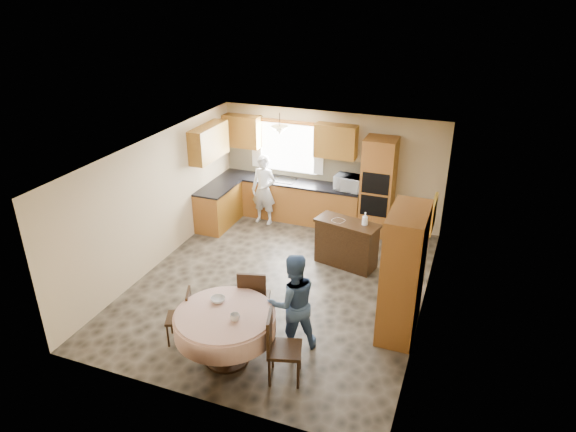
% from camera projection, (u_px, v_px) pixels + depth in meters
% --- Properties ---
extents(floor, '(5.00, 6.00, 0.01)m').
position_uv_depth(floor, '(281.00, 284.00, 9.35)').
color(floor, brown).
rests_on(floor, ground).
extents(ceiling, '(5.00, 6.00, 0.01)m').
position_uv_depth(ceiling, '(280.00, 153.00, 8.30)').
color(ceiling, white).
rests_on(ceiling, wall_back).
extents(wall_back, '(5.00, 0.02, 2.50)m').
position_uv_depth(wall_back, '(330.00, 167.00, 11.37)').
color(wall_back, tan).
rests_on(wall_back, floor).
extents(wall_front, '(5.00, 0.02, 2.50)m').
position_uv_depth(wall_front, '(190.00, 321.00, 6.29)').
color(wall_front, tan).
rests_on(wall_front, floor).
extents(wall_left, '(0.02, 6.00, 2.50)m').
position_uv_depth(wall_left, '(157.00, 202.00, 9.63)').
color(wall_left, tan).
rests_on(wall_left, floor).
extents(wall_right, '(0.02, 6.00, 2.50)m').
position_uv_depth(wall_right, '(429.00, 247.00, 8.02)').
color(wall_right, tan).
rests_on(wall_right, floor).
extents(window, '(1.40, 0.03, 1.10)m').
position_uv_depth(window, '(288.00, 148.00, 11.52)').
color(window, white).
rests_on(window, wall_back).
extents(curtain_left, '(0.22, 0.02, 1.15)m').
position_uv_depth(curtain_left, '(256.00, 143.00, 11.70)').
color(curtain_left, white).
rests_on(curtain_left, wall_back).
extents(curtain_right, '(0.22, 0.02, 1.15)m').
position_uv_depth(curtain_right, '(319.00, 150.00, 11.22)').
color(curtain_right, white).
rests_on(curtain_right, wall_back).
extents(base_cab_back, '(3.30, 0.60, 0.88)m').
position_uv_depth(base_cab_back, '(289.00, 200.00, 11.73)').
color(base_cab_back, '#A95D2D').
rests_on(base_cab_back, floor).
extents(counter_back, '(3.30, 0.64, 0.04)m').
position_uv_depth(counter_back, '(290.00, 182.00, 11.53)').
color(counter_back, black).
rests_on(counter_back, base_cab_back).
extents(base_cab_left, '(0.60, 1.20, 0.88)m').
position_uv_depth(base_cab_left, '(218.00, 207.00, 11.40)').
color(base_cab_left, '#A95D2D').
rests_on(base_cab_left, floor).
extents(counter_left, '(0.64, 1.20, 0.04)m').
position_uv_depth(counter_left, '(217.00, 188.00, 11.21)').
color(counter_left, black).
rests_on(counter_left, base_cab_left).
extents(backsplash, '(3.30, 0.02, 0.55)m').
position_uv_depth(backsplash, '(294.00, 166.00, 11.66)').
color(backsplash, beige).
rests_on(backsplash, wall_back).
extents(wall_cab_left, '(0.85, 0.33, 0.72)m').
position_uv_depth(wall_cab_left, '(242.00, 131.00, 11.61)').
color(wall_cab_left, '#AD7F2B').
rests_on(wall_cab_left, wall_back).
extents(wall_cab_right, '(0.90, 0.33, 0.72)m').
position_uv_depth(wall_cab_right, '(336.00, 141.00, 10.90)').
color(wall_cab_right, '#AD7F2B').
rests_on(wall_cab_right, wall_back).
extents(wall_cab_side, '(0.33, 1.20, 0.72)m').
position_uv_depth(wall_cab_side, '(209.00, 142.00, 10.82)').
color(wall_cab_side, '#AD7F2B').
rests_on(wall_cab_side, wall_left).
extents(oven_tower, '(0.66, 0.62, 2.12)m').
position_uv_depth(oven_tower, '(378.00, 187.00, 10.81)').
color(oven_tower, '#A95D2D').
rests_on(oven_tower, floor).
extents(oven_upper, '(0.56, 0.01, 0.45)m').
position_uv_depth(oven_upper, '(375.00, 184.00, 10.46)').
color(oven_upper, black).
rests_on(oven_upper, oven_tower).
extents(oven_lower, '(0.56, 0.01, 0.45)m').
position_uv_depth(oven_lower, '(374.00, 206.00, 10.68)').
color(oven_lower, black).
rests_on(oven_lower, oven_tower).
extents(pendant, '(0.36, 0.36, 0.18)m').
position_uv_depth(pendant, '(280.00, 130.00, 10.90)').
color(pendant, beige).
rests_on(pendant, ceiling).
extents(sideboard, '(1.28, 0.75, 0.86)m').
position_uv_depth(sideboard, '(346.00, 245.00, 9.81)').
color(sideboard, '#321E0D').
rests_on(sideboard, floor).
extents(space_heater, '(0.38, 0.28, 0.51)m').
position_uv_depth(space_heater, '(403.00, 297.00, 8.53)').
color(space_heater, black).
rests_on(space_heater, floor).
extents(cupboard, '(0.54, 1.08, 2.07)m').
position_uv_depth(cupboard, '(403.00, 273.00, 7.71)').
color(cupboard, '#A95D2D').
rests_on(cupboard, floor).
extents(dining_table, '(1.44, 1.44, 0.82)m').
position_uv_depth(dining_table, '(225.00, 324.00, 7.24)').
color(dining_table, '#321E0D').
rests_on(dining_table, floor).
extents(chair_left, '(0.49, 0.49, 0.87)m').
position_uv_depth(chair_left, '(183.00, 314.00, 7.72)').
color(chair_left, '#321E0D').
rests_on(chair_left, floor).
extents(chair_back, '(0.57, 0.57, 1.06)m').
position_uv_depth(chair_back, '(253.00, 296.00, 7.95)').
color(chair_back, '#321E0D').
rests_on(chair_back, floor).
extents(chair_right, '(0.56, 0.56, 1.04)m').
position_uv_depth(chair_right, '(279.00, 344.00, 6.94)').
color(chair_right, '#321E0D').
rests_on(chair_right, floor).
extents(framed_picture, '(0.06, 0.65, 0.53)m').
position_uv_depth(framed_picture, '(433.00, 214.00, 8.38)').
color(framed_picture, gold).
rests_on(framed_picture, wall_right).
extents(microwave, '(0.62, 0.45, 0.32)m').
position_uv_depth(microwave, '(349.00, 183.00, 10.97)').
color(microwave, silver).
rests_on(microwave, counter_back).
extents(person_sink, '(0.59, 0.41, 1.58)m').
position_uv_depth(person_sink, '(264.00, 190.00, 11.38)').
color(person_sink, silver).
rests_on(person_sink, floor).
extents(person_dining, '(0.95, 0.92, 1.55)m').
position_uv_depth(person_dining, '(293.00, 302.00, 7.48)').
color(person_dining, '#3C5984').
rests_on(person_dining, floor).
extents(bowl_sideboard, '(0.30, 0.30, 0.06)m').
position_uv_depth(bowl_sideboard, '(338.00, 222.00, 9.68)').
color(bowl_sideboard, '#B2B2B2').
rests_on(bowl_sideboard, sideboard).
extents(bottle_sideboard, '(0.13, 0.13, 0.30)m').
position_uv_depth(bottle_sideboard, '(365.00, 220.00, 9.46)').
color(bottle_sideboard, silver).
rests_on(bottle_sideboard, sideboard).
extents(cup_table, '(0.16, 0.16, 0.11)m').
position_uv_depth(cup_table, '(235.00, 317.00, 6.98)').
color(cup_table, '#B2B2B2').
rests_on(cup_table, dining_table).
extents(bowl_table, '(0.26, 0.26, 0.07)m').
position_uv_depth(bowl_table, '(218.00, 300.00, 7.39)').
color(bowl_table, '#B2B2B2').
rests_on(bowl_table, dining_table).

